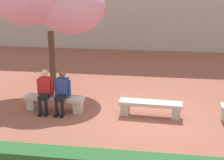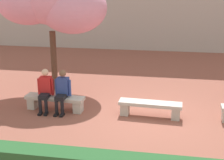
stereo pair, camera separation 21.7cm
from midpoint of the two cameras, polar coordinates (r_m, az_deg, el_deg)
name	(u,v)px [view 1 (the left image)]	position (r m, az deg, el deg)	size (l,w,h in m)	color
ground_plane	(150,116)	(9.33, 6.28, -6.55)	(100.00, 100.00, 0.00)	#8E5142
stone_bench_west_end	(55,101)	(9.72, -11.08, -3.83)	(1.85, 0.51, 0.45)	#BCB7AD
stone_bench_near_west	(150,106)	(9.21, 6.34, -4.82)	(1.85, 0.51, 0.45)	#BCB7AD
person_seated_left	(45,89)	(9.63, -12.82, -1.65)	(0.51, 0.70, 1.29)	black
person_seated_right	(62,90)	(9.46, -9.76, -1.82)	(0.51, 0.69, 1.29)	black
cherry_tree_main	(51,2)	(11.13, -11.70, 13.75)	(3.76, 2.37, 4.24)	#513828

